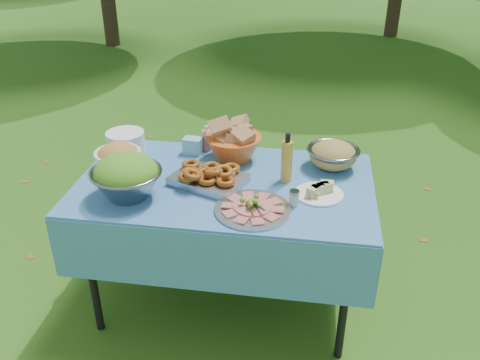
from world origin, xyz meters
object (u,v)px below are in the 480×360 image
salad_bowl (126,176)px  pasta_bowl_steel (333,155)px  picnic_table (226,244)px  plate_stack (126,141)px  oil_bottle (287,158)px  charcuterie_platter (253,203)px  bread_bowl (233,142)px

salad_bowl → pasta_bowl_steel: 1.06m
picnic_table → plate_stack: plate_stack is taller
oil_bottle → charcuterie_platter: bearing=-112.8°
picnic_table → charcuterie_platter: (0.17, -0.24, 0.42)m
pasta_bowl_steel → charcuterie_platter: (-0.36, -0.49, -0.03)m
picnic_table → charcuterie_platter: charcuterie_platter is taller
salad_bowl → pasta_bowl_steel: (0.95, 0.46, -0.04)m
plate_stack → pasta_bowl_steel: (1.14, -0.04, 0.02)m
plate_stack → charcuterie_platter: (0.79, -0.53, -0.01)m
plate_stack → bread_bowl: 0.62m
bread_bowl → pasta_bowl_steel: (0.53, -0.02, -0.03)m
plate_stack → charcuterie_platter: 0.95m
picnic_table → charcuterie_platter: 0.51m
salad_bowl → bread_bowl: (0.42, 0.48, -0.01)m
salad_bowl → charcuterie_platter: size_ratio=0.94×
picnic_table → oil_bottle: bearing=11.8°
picnic_table → oil_bottle: oil_bottle is taller
bread_bowl → charcuterie_platter: bearing=-71.4°
bread_bowl → charcuterie_platter: bread_bowl is taller
plate_stack → charcuterie_platter: bearing=-34.1°
plate_stack → pasta_bowl_steel: 1.14m
charcuterie_platter → oil_bottle: size_ratio=1.36×
charcuterie_platter → plate_stack: bearing=145.9°
salad_bowl → pasta_bowl_steel: salad_bowl is taller
pasta_bowl_steel → charcuterie_platter: pasta_bowl_steel is taller
charcuterie_platter → oil_bottle: 0.34m
plate_stack → oil_bottle: (0.91, -0.23, 0.08)m
charcuterie_platter → oil_bottle: (0.13, 0.30, 0.09)m
picnic_table → charcuterie_platter: size_ratio=4.20×
plate_stack → charcuterie_platter: plate_stack is taller
pasta_bowl_steel → charcuterie_platter: bearing=-126.0°
bread_bowl → charcuterie_platter: 0.54m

